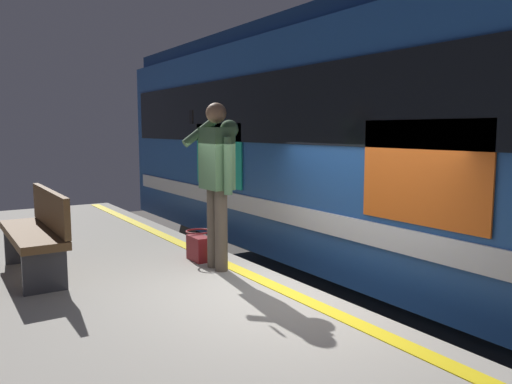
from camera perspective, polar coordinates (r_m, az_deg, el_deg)
The scene contains 7 objects.
safety_line at distance 4.89m, azimuth 3.42°, elevation -11.13°, with size 13.29×0.16×0.01m, color yellow.
track_rail_near at distance 6.29m, azimuth 15.83°, elevation -17.30°, with size 17.63×0.08×0.16m, color slate.
track_rail_far at distance 7.36m, azimuth 23.48°, elevation -13.96°, with size 17.63×0.08×0.16m, color slate.
train_carriage at distance 7.03m, azimuth 13.49°, elevation 5.79°, with size 10.84×2.81×3.95m.
passenger at distance 5.47m, azimuth -4.38°, elevation 2.26°, with size 0.57×0.55×1.81m.
handbag at distance 5.99m, azimuth -6.49°, elevation -6.15°, with size 0.33×0.30×0.36m.
bench at distance 5.77m, azimuth -23.39°, elevation -3.89°, with size 1.61×0.44×0.90m.
Camera 1 is at (-3.74, 3.05, 2.65)m, focal length 35.42 mm.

